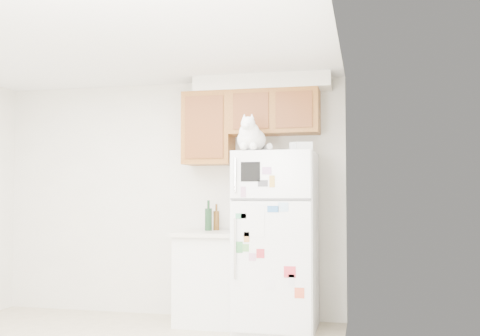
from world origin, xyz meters
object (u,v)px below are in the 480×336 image
(storage_box_front, at_px, (304,147))
(bottle_green, at_px, (208,215))
(refrigerator, at_px, (276,240))
(storage_box_back, at_px, (300,148))
(cat, at_px, (251,138))
(base_counter, at_px, (210,277))
(bottle_amber, at_px, (216,217))

(storage_box_front, bearing_deg, bottle_green, 158.38)
(refrigerator, relative_size, storage_box_back, 9.44)
(storage_box_front, height_order, bottle_green, storage_box_front)
(refrigerator, height_order, storage_box_front, storage_box_front)
(cat, distance_m, bottle_green, 1.02)
(storage_box_front, distance_m, bottle_green, 1.24)
(refrigerator, distance_m, storage_box_back, 0.93)
(base_counter, xyz_separation_m, storage_box_front, (0.97, -0.13, 1.28))
(refrigerator, distance_m, base_counter, 0.79)
(base_counter, bearing_deg, refrigerator, -6.10)
(base_counter, height_order, storage_box_front, storage_box_front)
(storage_box_back, bearing_deg, refrigerator, -155.33)
(bottle_green, height_order, bottle_amber, bottle_green)
(storage_box_back, bearing_deg, bottle_green, 178.94)
(base_counter, distance_m, storage_box_back, 1.58)
(storage_box_back, relative_size, bottle_amber, 0.66)
(storage_box_back, height_order, bottle_amber, storage_box_back)
(bottle_green, xyz_separation_m, bottle_amber, (0.06, 0.08, -0.02))
(storage_box_front, bearing_deg, refrigerator, 160.27)
(storage_box_back, xyz_separation_m, bottle_amber, (-0.89, 0.18, -0.69))
(base_counter, height_order, storage_box_back, storage_box_back)
(storage_box_front, height_order, bottle_amber, storage_box_front)
(base_counter, xyz_separation_m, storage_box_back, (0.91, 0.01, 1.29))
(refrigerator, relative_size, base_counter, 1.85)
(base_counter, bearing_deg, bottle_amber, 84.51)
(refrigerator, distance_m, storage_box_front, 0.94)
(cat, relative_size, storage_box_back, 2.68)
(cat, xyz_separation_m, storage_box_back, (0.42, 0.33, -0.08))
(storage_box_front, bearing_deg, storage_box_back, 104.73)
(bottle_green, bearing_deg, base_counter, -66.04)
(cat, height_order, storage_box_back, cat)
(refrigerator, bearing_deg, storage_box_back, 20.03)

